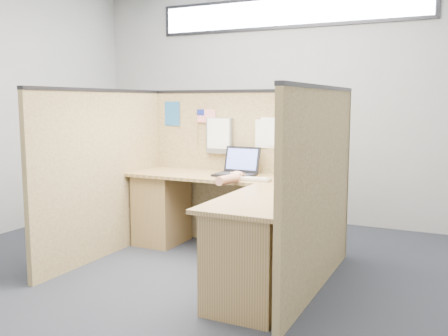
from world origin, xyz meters
The scene contains 14 objects.
floor centered at (0.00, 0.00, 0.00)m, with size 5.00×5.00×0.00m, color black.
wall_back centered at (0.00, 2.25, 1.40)m, with size 5.00×5.00×0.00m, color #AAADB0.
clerestory_window centered at (0.00, 2.23, 2.45)m, with size 3.30×0.04×0.38m.
cubicle_partitions centered at (0.00, 0.43, 0.77)m, with size 2.06×1.83×1.53m.
l_desk centered at (0.18, 0.29, 0.39)m, with size 1.95×1.75×0.73m.
laptop centered at (0.05, 0.75, 0.79)m, with size 0.36×0.35×0.26m.
keyboard centered at (0.26, 0.50, 0.74)m, with size 0.42×0.17×0.03m.
mouse centered at (0.17, 0.48, 0.75)m, with size 0.12×0.07×0.05m, color silver.
hand_forearm centered at (0.18, 0.32, 0.77)m, with size 0.12×0.42×0.09m.
blue_poster centered at (-0.80, 0.97, 1.29)m, with size 0.19×0.00×0.25m, color #215999.
american_flag centered at (-0.41, 0.96, 1.26)m, with size 0.21×0.01×0.35m.
file_holder centered at (-0.24, 0.94, 1.08)m, with size 0.27×0.05×0.35m.
paper_left centered at (0.25, 0.97, 1.13)m, with size 0.21×0.00×0.27m, color white.
paper_right centered at (0.25, 0.97, 1.11)m, with size 0.21×0.00×0.27m, color white.
Camera 1 is at (1.95, -3.47, 1.41)m, focal length 40.00 mm.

